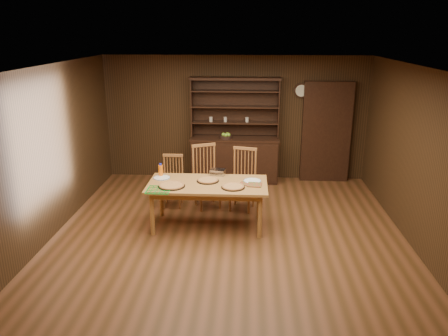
# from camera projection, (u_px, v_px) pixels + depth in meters

# --- Properties ---
(floor) EXTENTS (6.00, 6.00, 0.00)m
(floor) POSITION_uv_depth(u_px,v_px,m) (228.00, 239.00, 6.76)
(floor) COLOR brown
(floor) RESTS_ON ground
(room_shell) EXTENTS (6.00, 6.00, 6.00)m
(room_shell) POSITION_uv_depth(u_px,v_px,m) (229.00, 140.00, 6.28)
(room_shell) COLOR silver
(room_shell) RESTS_ON floor
(china_hutch) EXTENTS (1.84, 0.52, 2.17)m
(china_hutch) POSITION_uv_depth(u_px,v_px,m) (235.00, 154.00, 9.20)
(china_hutch) COLOR black
(china_hutch) RESTS_ON floor
(doorway) EXTENTS (1.00, 0.18, 2.10)m
(doorway) POSITION_uv_depth(u_px,v_px,m) (326.00, 132.00, 9.09)
(doorway) COLOR black
(doorway) RESTS_ON floor
(wall_clock) EXTENTS (0.30, 0.05, 0.30)m
(wall_clock) POSITION_uv_depth(u_px,v_px,m) (301.00, 91.00, 8.92)
(wall_clock) COLOR black
(wall_clock) RESTS_ON room_shell
(dining_table) EXTENTS (1.91, 0.95, 0.75)m
(dining_table) POSITION_uv_depth(u_px,v_px,m) (208.00, 188.00, 7.00)
(dining_table) COLOR #AB7B3B
(dining_table) RESTS_ON floor
(chair_left) EXTENTS (0.39, 0.37, 0.95)m
(chair_left) POSITION_uv_depth(u_px,v_px,m) (173.00, 179.00, 7.94)
(chair_left) COLOR #9F6936
(chair_left) RESTS_ON floor
(chair_center) EXTENTS (0.61, 0.60, 1.14)m
(chair_center) POSITION_uv_depth(u_px,v_px,m) (206.00, 174.00, 7.88)
(chair_center) COLOR #9F6936
(chair_center) RESTS_ON floor
(chair_right) EXTENTS (0.55, 0.53, 1.11)m
(chair_right) POSITION_uv_depth(u_px,v_px,m) (243.00, 177.00, 7.79)
(chair_right) COLOR #9F6936
(chair_right) RESTS_ON floor
(pizza_left) EXTENTS (0.42, 0.42, 0.04)m
(pizza_left) POSITION_uv_depth(u_px,v_px,m) (172.00, 185.00, 6.83)
(pizza_left) COLOR black
(pizza_left) RESTS_ON dining_table
(pizza_right) EXTENTS (0.37, 0.37, 0.04)m
(pizza_right) POSITION_uv_depth(u_px,v_px,m) (233.00, 187.00, 6.77)
(pizza_right) COLOR black
(pizza_right) RESTS_ON dining_table
(pizza_center) EXTENTS (0.36, 0.36, 0.04)m
(pizza_center) POSITION_uv_depth(u_px,v_px,m) (208.00, 180.00, 7.06)
(pizza_center) COLOR black
(pizza_center) RESTS_ON dining_table
(cooling_rack) EXTENTS (0.39, 0.39, 0.02)m
(cooling_rack) POSITION_uv_depth(u_px,v_px,m) (159.00, 190.00, 6.67)
(cooling_rack) COLOR #0B9828
(cooling_rack) RESTS_ON dining_table
(plate_left) EXTENTS (0.28, 0.28, 0.02)m
(plate_left) POSITION_uv_depth(u_px,v_px,m) (162.00, 178.00, 7.21)
(plate_left) COLOR white
(plate_left) RESTS_ON dining_table
(plate_right) EXTENTS (0.29, 0.29, 0.02)m
(plate_right) POSITION_uv_depth(u_px,v_px,m) (252.00, 181.00, 7.06)
(plate_right) COLOR white
(plate_right) RESTS_ON dining_table
(foil_dish) EXTENTS (0.27, 0.22, 0.10)m
(foil_dish) POSITION_uv_depth(u_px,v_px,m) (218.00, 172.00, 7.36)
(foil_dish) COLOR silver
(foil_dish) RESTS_ON dining_table
(juice_bottle) EXTENTS (0.08, 0.08, 0.22)m
(juice_bottle) POSITION_uv_depth(u_px,v_px,m) (161.00, 170.00, 7.28)
(juice_bottle) COLOR orange
(juice_bottle) RESTS_ON dining_table
(pot_holder_a) EXTENTS (0.24, 0.24, 0.02)m
(pot_holder_a) POSITION_uv_depth(u_px,v_px,m) (254.00, 185.00, 6.88)
(pot_holder_a) COLOR red
(pot_holder_a) RESTS_ON dining_table
(pot_holder_b) EXTENTS (0.22, 0.22, 0.01)m
(pot_holder_b) POSITION_uv_depth(u_px,v_px,m) (245.00, 184.00, 6.93)
(pot_holder_b) COLOR red
(pot_holder_b) RESTS_ON dining_table
(fruit_bowl) EXTENTS (0.26, 0.26, 0.12)m
(fruit_bowl) POSITION_uv_depth(u_px,v_px,m) (226.00, 136.00, 9.02)
(fruit_bowl) COLOR black
(fruit_bowl) RESTS_ON china_hutch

